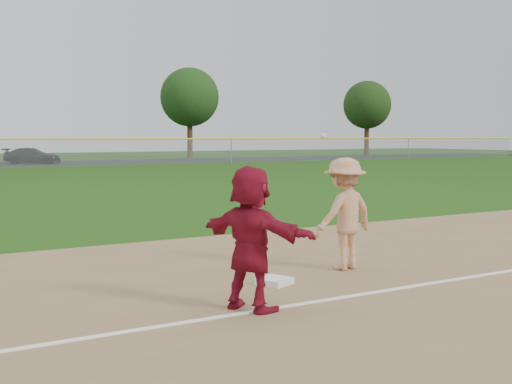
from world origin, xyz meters
TOP-DOWN VIEW (x-y plane):
  - ground at (0.00, 0.00)m, footprint 160.00×160.00m
  - foul_line at (0.00, -0.80)m, footprint 60.00×0.10m
  - first_base at (-0.36, 0.34)m, footprint 0.57×0.57m
  - base_runner at (-1.35, -0.69)m, footprint 1.16×1.79m
  - car_right at (5.06, 45.94)m, footprint 4.74×3.44m
  - first_base_play at (1.23, 0.71)m, footprint 1.35×0.86m
  - tree_3 at (22.00, 52.80)m, footprint 6.00×6.00m
  - tree_4 at (44.00, 51.20)m, footprint 5.60×5.60m

SIDE VIEW (x-z plane):
  - ground at x=0.00m, z-range 0.00..0.00m
  - foul_line at x=0.00m, z-range 0.02..0.03m
  - first_base at x=-0.36m, z-range 0.02..0.12m
  - car_right at x=5.06m, z-range 0.01..1.28m
  - base_runner at x=-1.35m, z-range 0.02..1.86m
  - first_base_play at x=1.23m, z-range -0.18..2.07m
  - tree_4 at x=44.00m, z-range 1.51..10.18m
  - tree_3 at x=22.00m, z-range 1.57..10.76m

